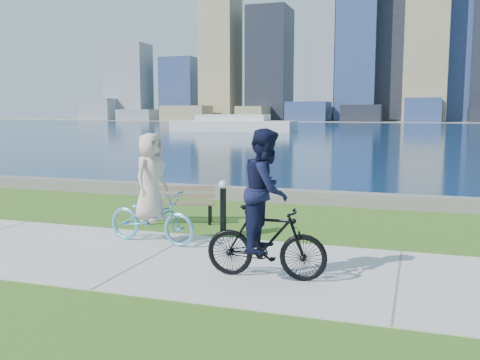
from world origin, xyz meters
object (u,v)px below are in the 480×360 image
at_px(cyclist_woman, 151,203).
at_px(cyclist_man, 266,216).
at_px(bollard_lamp, 223,204).
at_px(park_bench, 180,201).

height_order(cyclist_woman, cyclist_man, cyclist_man).
distance_m(cyclist_woman, cyclist_man, 2.96).
bearing_deg(cyclist_woman, cyclist_man, -109.92).
bearing_deg(bollard_lamp, cyclist_woman, -131.35).
bearing_deg(cyclist_man, cyclist_woman, 59.27).
height_order(park_bench, cyclist_woman, cyclist_woman).
bearing_deg(cyclist_man, park_bench, 38.65).
height_order(bollard_lamp, cyclist_woman, cyclist_woman).
bearing_deg(bollard_lamp, cyclist_man, -57.57).
relative_size(bollard_lamp, cyclist_man, 0.50).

